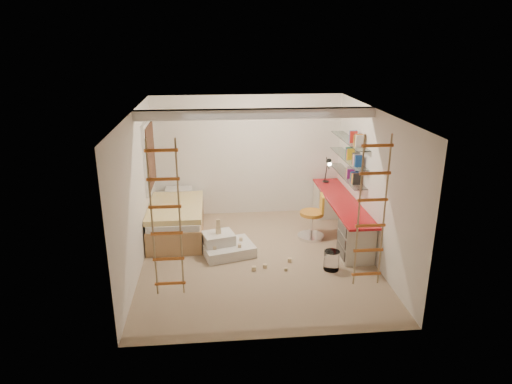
{
  "coord_description": "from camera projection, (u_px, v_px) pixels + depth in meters",
  "views": [
    {
      "loc": [
        -0.71,
        -7.22,
        3.75
      ],
      "look_at": [
        0.0,
        0.3,
        1.15
      ],
      "focal_mm": 32.0,
      "sensor_mm": 36.0,
      "label": 1
    }
  ],
  "objects": [
    {
      "name": "bed",
      "position": [
        177.0,
        218.0,
        8.99
      ],
      "size": [
        1.02,
        2.0,
        0.69
      ],
      "color": "#AD7F51",
      "rests_on": "floor"
    },
    {
      "name": "books",
      "position": [
        348.0,
        153.0,
        8.79
      ],
      "size": [
        0.14,
        0.7,
        0.92
      ],
      "color": "#262626",
      "rests_on": "shelves"
    },
    {
      "name": "play_platform",
      "position": [
        225.0,
        246.0,
        8.22
      ],
      "size": [
        1.02,
        0.88,
        0.39
      ],
      "color": "silver",
      "rests_on": "floor"
    },
    {
      "name": "swivel_chair",
      "position": [
        313.0,
        222.0,
        8.82
      ],
      "size": [
        0.57,
        0.57,
        0.88
      ],
      "color": "#BD7824",
      "rests_on": "floor"
    },
    {
      "name": "toy_blocks",
      "position": [
        243.0,
        246.0,
        7.98
      ],
      "size": [
        1.36,
        0.9,
        0.66
      ],
      "color": "#CCB284",
      "rests_on": "floor"
    },
    {
      "name": "rope_ladder_left",
      "position": [
        166.0,
        220.0,
        5.81
      ],
      "size": [
        0.41,
        0.04,
        2.13
      ],
      "primitive_type": null,
      "color": "orange",
      "rests_on": "ceiling"
    },
    {
      "name": "desk",
      "position": [
        341.0,
        216.0,
        8.91
      ],
      "size": [
        0.56,
        2.8,
        0.75
      ],
      "color": "red",
      "rests_on": "floor"
    },
    {
      "name": "window_blind",
      "position": [
        151.0,
        155.0,
        8.81
      ],
      "size": [
        0.02,
        1.0,
        1.2
      ],
      "primitive_type": "cube",
      "color": "#4C2D1E",
      "rests_on": "window_frame"
    },
    {
      "name": "ceiling_beam",
      "position": [
        256.0,
        114.0,
        7.54
      ],
      "size": [
        4.0,
        0.18,
        0.16
      ],
      "primitive_type": "cube",
      "color": "white",
      "rests_on": "ceiling"
    },
    {
      "name": "shelves",
      "position": [
        348.0,
        158.0,
        8.82
      ],
      "size": [
        0.25,
        1.8,
        0.71
      ],
      "color": "white",
      "rests_on": "wall_right"
    },
    {
      "name": "window_frame",
      "position": [
        149.0,
        155.0,
        8.81
      ],
      "size": [
        0.06,
        1.15,
        1.35
      ],
      "primitive_type": "cube",
      "color": "white",
      "rests_on": "wall_left"
    },
    {
      "name": "floor",
      "position": [
        258.0,
        259.0,
        8.08
      ],
      "size": [
        4.5,
        4.5,
        0.0
      ],
      "primitive_type": "plane",
      "color": "#9E8366",
      "rests_on": "ground"
    },
    {
      "name": "rope_ladder_right",
      "position": [
        372.0,
        213.0,
        6.06
      ],
      "size": [
        0.41,
        0.04,
        2.13
      ],
      "primitive_type": null,
      "color": "#D06623",
      "rests_on": "ceiling"
    },
    {
      "name": "waste_bin",
      "position": [
        332.0,
        260.0,
        7.66
      ],
      "size": [
        0.27,
        0.27,
        0.33
      ],
      "primitive_type": "cylinder",
      "color": "white",
      "rests_on": "floor"
    },
    {
      "name": "task_lamp",
      "position": [
        328.0,
        167.0,
        9.57
      ],
      "size": [
        0.14,
        0.36,
        0.57
      ],
      "color": "black",
      "rests_on": "desk"
    }
  ]
}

